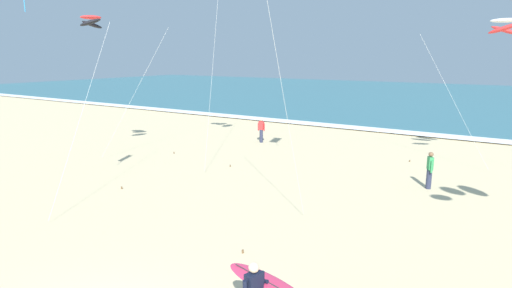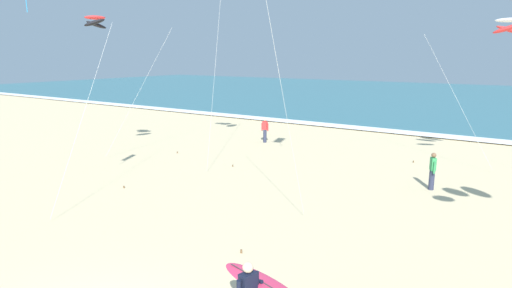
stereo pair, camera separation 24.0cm
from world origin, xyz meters
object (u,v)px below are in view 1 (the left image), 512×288
Objects in this scene: bystander_green_top at (430,170)px; bystander_red_top at (261,130)px; kite_arc_ivory_mid at (505,27)px; kite_arc_scarlet_far at (91,22)px.

bystander_red_top is at bearing 158.20° from bystander_green_top.
kite_arc_ivory_mid is 4.50× the size of bystander_green_top.
kite_arc_scarlet_far is 17.70m from bystander_green_top.
kite_arc_scarlet_far is 11.68m from bystander_red_top.
kite_arc_scarlet_far reaches higher than bystander_green_top.
bystander_green_top is (10.99, -4.40, 0.00)m from bystander_red_top.
bystander_green_top is (16.01, 4.00, -6.38)m from kite_arc_scarlet_far.
bystander_red_top is 11.84m from bystander_green_top.
bystander_red_top is (5.03, 8.40, -6.38)m from kite_arc_scarlet_far.
kite_arc_scarlet_far reaches higher than bystander_red_top.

